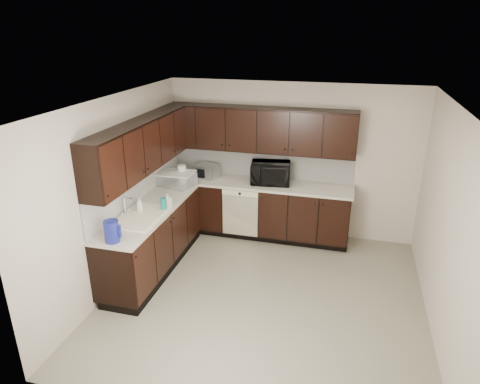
# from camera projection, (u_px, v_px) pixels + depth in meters

# --- Properties ---
(floor) EXTENTS (4.00, 4.00, 0.00)m
(floor) POSITION_uv_depth(u_px,v_px,m) (264.00, 296.00, 5.57)
(floor) COLOR gray
(floor) RESTS_ON ground
(ceiling) EXTENTS (4.00, 4.00, 0.00)m
(ceiling) POSITION_uv_depth(u_px,v_px,m) (269.00, 104.00, 4.65)
(ceiling) COLOR white
(ceiling) RESTS_ON wall_back
(wall_back) EXTENTS (4.00, 0.02, 2.50)m
(wall_back) POSITION_uv_depth(u_px,v_px,m) (291.00, 161.00, 6.91)
(wall_back) COLOR beige
(wall_back) RESTS_ON floor
(wall_left) EXTENTS (0.02, 4.00, 2.50)m
(wall_left) POSITION_uv_depth(u_px,v_px,m) (117.00, 193.00, 5.59)
(wall_left) COLOR beige
(wall_left) RESTS_ON floor
(wall_right) EXTENTS (0.02, 4.00, 2.50)m
(wall_right) POSITION_uv_depth(u_px,v_px,m) (447.00, 228.00, 4.63)
(wall_right) COLOR beige
(wall_right) RESTS_ON floor
(wall_front) EXTENTS (4.00, 0.02, 2.50)m
(wall_front) POSITION_uv_depth(u_px,v_px,m) (215.00, 309.00, 3.31)
(wall_front) COLOR beige
(wall_front) RESTS_ON floor
(lower_cabinets) EXTENTS (3.00, 2.80, 0.90)m
(lower_cabinets) POSITION_uv_depth(u_px,v_px,m) (216.00, 224.00, 6.66)
(lower_cabinets) COLOR black
(lower_cabinets) RESTS_ON floor
(countertop) EXTENTS (3.03, 2.83, 0.04)m
(countertop) POSITION_uv_depth(u_px,v_px,m) (215.00, 193.00, 6.47)
(countertop) COLOR beige
(countertop) RESTS_ON lower_cabinets
(backsplash) EXTENTS (3.00, 2.80, 0.48)m
(backsplash) POSITION_uv_depth(u_px,v_px,m) (206.00, 172.00, 6.61)
(backsplash) COLOR white
(backsplash) RESTS_ON countertop
(upper_cabinets) EXTENTS (3.00, 2.80, 0.70)m
(upper_cabinets) POSITION_uv_depth(u_px,v_px,m) (210.00, 137.00, 6.27)
(upper_cabinets) COLOR black
(upper_cabinets) RESTS_ON wall_back
(dishwasher) EXTENTS (0.58, 0.04, 0.78)m
(dishwasher) POSITION_uv_depth(u_px,v_px,m) (240.00, 210.00, 6.80)
(dishwasher) COLOR beige
(dishwasher) RESTS_ON lower_cabinets
(sink) EXTENTS (0.54, 0.82, 0.42)m
(sink) POSITION_uv_depth(u_px,v_px,m) (141.00, 222.00, 5.64)
(sink) COLOR beige
(sink) RESTS_ON countertop
(microwave) EXTENTS (0.66, 0.50, 0.34)m
(microwave) POSITION_uv_depth(u_px,v_px,m) (270.00, 173.00, 6.77)
(microwave) COLOR black
(microwave) RESTS_ON countertop
(soap_bottle_a) EXTENTS (0.10, 0.10, 0.19)m
(soap_bottle_a) POSITION_uv_depth(u_px,v_px,m) (168.00, 200.00, 5.92)
(soap_bottle_a) COLOR gray
(soap_bottle_a) RESTS_ON countertop
(soap_bottle_b) EXTENTS (0.10, 0.10, 0.22)m
(soap_bottle_b) POSITION_uv_depth(u_px,v_px,m) (139.00, 204.00, 5.74)
(soap_bottle_b) COLOR gray
(soap_bottle_b) RESTS_ON countertop
(toaster_oven) EXTENTS (0.42, 0.36, 0.22)m
(toaster_oven) POSITION_uv_depth(u_px,v_px,m) (207.00, 171.00, 7.03)
(toaster_oven) COLOR #BABABC
(toaster_oven) RESTS_ON countertop
(storage_bin) EXTENTS (0.61, 0.51, 0.21)m
(storage_bin) POSITION_uv_depth(u_px,v_px,m) (176.00, 179.00, 6.70)
(storage_bin) COLOR white
(storage_bin) RESTS_ON countertop
(blue_pitcher) EXTENTS (0.19, 0.19, 0.26)m
(blue_pitcher) POSITION_uv_depth(u_px,v_px,m) (112.00, 231.00, 4.95)
(blue_pitcher) COLOR #0F1991
(blue_pitcher) RESTS_ON countertop
(teal_tumbler) EXTENTS (0.10, 0.10, 0.18)m
(teal_tumbler) POSITION_uv_depth(u_px,v_px,m) (164.00, 204.00, 5.81)
(teal_tumbler) COLOR #0B7E70
(teal_tumbler) RESTS_ON countertop
(paper_towel_roll) EXTENTS (0.14, 0.14, 0.30)m
(paper_towel_roll) POSITION_uv_depth(u_px,v_px,m) (182.00, 174.00, 6.78)
(paper_towel_roll) COLOR silver
(paper_towel_roll) RESTS_ON countertop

